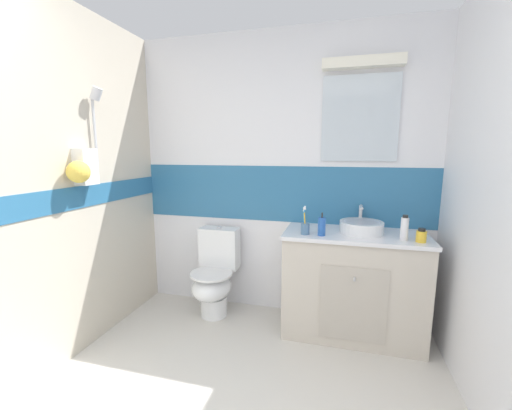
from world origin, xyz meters
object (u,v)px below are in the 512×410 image
object	(u,v)px
hair_gel_jar	(421,236)
shampoo_bottle_tall	(404,228)
sink_basin	(361,226)
toothbrush_cup	(305,227)
toilet	(215,275)
soap_dispenser	(322,226)

from	to	relation	value
hair_gel_jar	shampoo_bottle_tall	bearing A→B (deg)	166.55
sink_basin	toothbrush_cup	size ratio (longest dim) A/B	1.68
toilet	hair_gel_jar	xyz separation A→B (m)	(1.63, -0.16, 0.53)
sink_basin	shampoo_bottle_tall	bearing A→B (deg)	-27.89
toothbrush_cup	soap_dispenser	world-z (taller)	toothbrush_cup
toothbrush_cup	hair_gel_jar	distance (m)	0.81
sink_basin	toothbrush_cup	distance (m)	0.46
sink_basin	hair_gel_jar	xyz separation A→B (m)	(0.39, -0.18, -0.00)
toothbrush_cup	soap_dispenser	xyz separation A→B (m)	(0.13, -0.00, 0.02)
soap_dispenser	shampoo_bottle_tall	xyz separation A→B (m)	(0.58, 0.03, 0.02)
sink_basin	soap_dispenser	distance (m)	0.34
toilet	toothbrush_cup	size ratio (longest dim) A/B	3.53
hair_gel_jar	toothbrush_cup	bearing A→B (deg)	179.76
toilet	shampoo_bottle_tall	bearing A→B (deg)	-5.18
toothbrush_cup	hair_gel_jar	world-z (taller)	toothbrush_cup
hair_gel_jar	shampoo_bottle_tall	xyz separation A→B (m)	(-0.11, 0.03, 0.04)
toothbrush_cup	soap_dispenser	bearing A→B (deg)	-1.76
toilet	shampoo_bottle_tall	world-z (taller)	shampoo_bottle_tall
shampoo_bottle_tall	hair_gel_jar	bearing A→B (deg)	-13.45
sink_basin	hair_gel_jar	distance (m)	0.43
toilet	soap_dispenser	size ratio (longest dim) A/B	4.43
soap_dispenser	sink_basin	bearing A→B (deg)	30.81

